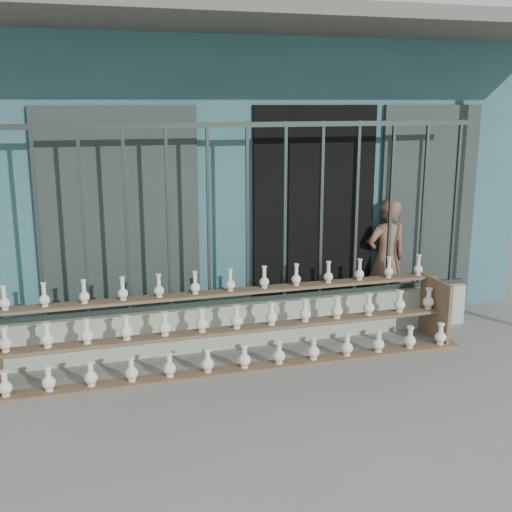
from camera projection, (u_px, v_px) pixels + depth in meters
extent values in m
plane|color=slate|center=(290.00, 397.00, 5.42)|extent=(60.00, 60.00, 0.00)
cube|color=#2F5F64|center=(190.00, 162.00, 9.05)|extent=(7.00, 5.00, 3.20)
cube|color=black|center=(313.00, 216.00, 7.08)|extent=(1.40, 0.12, 2.40)
cube|color=#202B29|center=(120.00, 227.00, 6.46)|extent=(1.60, 0.08, 2.40)
cube|color=#202B29|center=(427.00, 211.00, 7.43)|extent=(1.20, 0.08, 2.40)
cube|color=#59544C|center=(250.00, 20.00, 5.79)|extent=(7.40, 2.00, 0.12)
cube|color=#A2B39A|center=(248.00, 323.00, 6.57)|extent=(5.00, 0.20, 0.45)
cube|color=#283330|center=(38.00, 225.00, 5.77)|extent=(0.03, 0.03, 1.80)
cube|color=#283330|center=(83.00, 223.00, 5.88)|extent=(0.03, 0.03, 1.80)
cube|color=#283330|center=(126.00, 221.00, 5.98)|extent=(0.03, 0.03, 1.80)
cube|color=#283330|center=(168.00, 219.00, 6.09)|extent=(0.03, 0.03, 1.80)
cube|color=#283330|center=(208.00, 217.00, 6.20)|extent=(0.03, 0.03, 1.80)
cube|color=#283330|center=(247.00, 215.00, 6.31)|extent=(0.03, 0.03, 1.80)
cube|color=#283330|center=(285.00, 213.00, 6.42)|extent=(0.03, 0.03, 1.80)
cube|color=#283330|center=(321.00, 211.00, 6.53)|extent=(0.03, 0.03, 1.80)
cube|color=#283330|center=(356.00, 209.00, 6.63)|extent=(0.03, 0.03, 1.80)
cube|color=#283330|center=(390.00, 207.00, 6.74)|extent=(0.03, 0.03, 1.80)
cube|color=#283330|center=(423.00, 206.00, 6.85)|extent=(0.03, 0.03, 1.80)
cube|color=#283330|center=(455.00, 204.00, 6.96)|extent=(0.03, 0.03, 1.80)
cube|color=#283330|center=(247.00, 125.00, 6.11)|extent=(5.00, 0.04, 0.05)
cube|color=#283330|center=(248.00, 299.00, 6.51)|extent=(5.00, 0.04, 0.05)
cube|color=brown|center=(244.00, 369.00, 5.96)|extent=(4.50, 0.18, 0.03)
cube|color=brown|center=(237.00, 330.00, 6.12)|extent=(4.50, 0.18, 0.03)
cube|color=brown|center=(230.00, 292.00, 6.28)|extent=(4.50, 0.18, 0.03)
cube|color=brown|center=(435.00, 309.00, 6.71)|extent=(0.04, 0.55, 0.64)
imported|color=brown|center=(386.00, 259.00, 7.29)|extent=(0.54, 0.38, 1.38)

